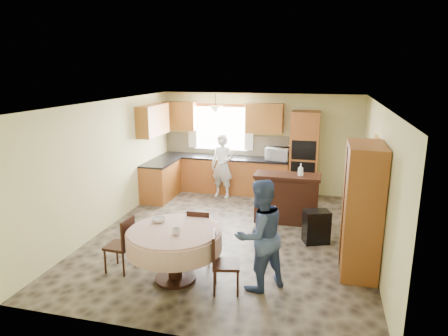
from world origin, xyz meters
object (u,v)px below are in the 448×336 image
chair_right (221,259)px  chair_left (123,242)px  dining_table (174,241)px  oven_tower (304,156)px  person_dining (260,235)px  cupboard (362,209)px  chair_back (200,232)px  person_sink (222,166)px  sideboard (287,200)px

chair_right → chair_left: bearing=71.1°
dining_table → chair_right: 0.77m
oven_tower → chair_left: oven_tower is taller
chair_right → person_dining: (0.50, 0.23, 0.33)m
chair_left → person_dining: person_dining is taller
chair_left → person_dining: (2.12, 0.05, 0.33)m
cupboard → dining_table: bearing=-159.4°
chair_back → person_sink: 3.41m
person_dining → chair_left: bearing=-42.8°
chair_right → person_dining: 0.64m
oven_tower → person_dining: bearing=-94.6°
dining_table → chair_back: 0.72m
cupboard → chair_right: bearing=-149.6°
chair_back → chair_right: size_ratio=1.02×
dining_table → chair_right: size_ratio=1.61×
person_sink → person_dining: bearing=-57.6°
sideboard → person_dining: 2.71m
chair_right → dining_table: bearing=67.7°
chair_right → person_dining: person_dining is taller
person_sink → chair_left: bearing=-86.9°
chair_back → person_dining: (1.08, -0.59, 0.32)m
oven_tower → cupboard: bearing=-72.8°
chair_left → person_dining: bearing=95.6°
sideboard → chair_back: bearing=-119.9°
dining_table → sideboard: bearing=63.8°
person_dining → dining_table: bearing=-39.6°
oven_tower → person_sink: (-1.92, -0.41, -0.28)m
sideboard → cupboard: 2.27m
cupboard → chair_back: size_ratio=2.27×
person_dining → sideboard: bearing=-136.8°
chair_left → chair_back: bearing=126.0°
oven_tower → cupboard: (1.07, -3.46, -0.05)m
sideboard → chair_right: bearing=-102.1°
oven_tower → dining_table: bearing=-109.7°
oven_tower → chair_right: (-0.85, -4.59, -0.58)m
chair_left → chair_right: chair_left is taller
cupboard → chair_left: bearing=-164.9°
dining_table → chair_left: chair_left is taller
cupboard → chair_right: (-1.92, -1.13, -0.53)m
oven_tower → cupboard: size_ratio=1.05×
cupboard → chair_right: size_ratio=2.31×
oven_tower → person_sink: bearing=-168.1°
sideboard → chair_right: 2.97m
sideboard → dining_table: (-1.37, -2.78, 0.15)m
chair_back → chair_left: bearing=28.2°
oven_tower → chair_back: oven_tower is taller
chair_left → cupboard: bearing=109.3°
oven_tower → chair_right: size_ratio=2.43×
chair_left → chair_back: chair_back is taller
person_sink → oven_tower: bearing=22.7°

